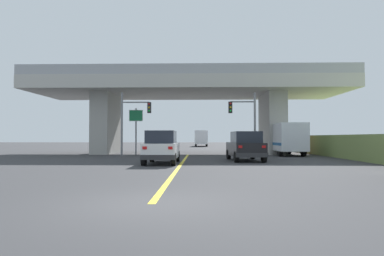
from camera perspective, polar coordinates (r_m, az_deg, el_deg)
name	(u,v)px	position (r m, az deg, el deg)	size (l,w,h in m)	color
ground	(189,153)	(33.91, -0.52, -4.36)	(160.00, 160.00, 0.00)	#353538
overpass_bridge	(189,97)	(34.12, -0.52, 5.33)	(30.66, 9.73, 8.11)	#B7B5AD
lane_divider_stripe	(181,165)	(19.77, -1.97, -6.29)	(0.20, 23.21, 0.01)	yellow
suv_lead	(162,147)	(20.77, -5.17, -3.27)	(1.97, 4.37, 2.02)	silver
suv_crossing	(245,146)	(23.42, 9.06, -3.07)	(2.34, 4.57, 2.02)	black
box_truck	(286,138)	(31.73, 15.67, -1.73)	(2.33, 6.92, 2.86)	red
traffic_signal_nearside	(246,117)	(28.50, 9.18, 1.86)	(2.31, 0.36, 5.39)	slate
traffic_signal_farside	(132,117)	(29.87, -10.25, 1.91)	(2.67, 0.36, 5.59)	slate
highway_sign	(136,121)	(31.81, -9.52, 1.12)	(1.29, 0.17, 4.36)	slate
semi_truck_distant	(201,138)	(62.14, 1.58, -1.71)	(2.33, 6.85, 2.89)	red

